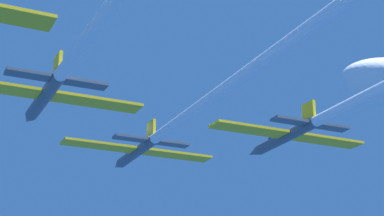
% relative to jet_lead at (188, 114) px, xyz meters
% --- Properties ---
extents(jet_lead, '(14.72, 43.36, 2.44)m').
position_rel_jet_lead_xyz_m(jet_lead, '(0.00, 0.00, 0.00)').
color(jet_lead, '#4C5660').
extents(jet_left_wing, '(14.72, 41.46, 2.44)m').
position_rel_jet_lead_xyz_m(jet_left_wing, '(-11.47, -10.22, -0.03)').
color(jet_left_wing, '#4C5660').
extents(jet_right_wing, '(14.72, 42.75, 2.44)m').
position_rel_jet_lead_xyz_m(jet_right_wing, '(9.88, -10.48, -0.24)').
color(jet_right_wing, '#4C5660').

